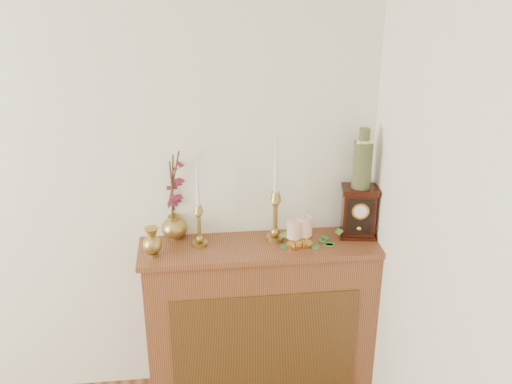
{
  "coord_description": "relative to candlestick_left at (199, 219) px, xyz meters",
  "views": [
    {
      "loc": [
        1.08,
        -0.56,
        2.39
      ],
      "look_at": [
        1.37,
        2.05,
        1.24
      ],
      "focal_mm": 42.0,
      "sensor_mm": 36.0,
      "label": 1
    }
  ],
  "objects": [
    {
      "name": "pillar_candle_left",
      "position": [
        0.47,
        -0.07,
        -0.07
      ],
      "size": [
        0.08,
        0.08,
        0.16
      ],
      "rotation": [
        0.0,
        0.0,
        0.27
      ],
      "color": "#C89246",
      "rests_on": "console_shelf"
    },
    {
      "name": "ivy_garland",
      "position": [
        0.56,
        -0.03,
        -0.14
      ],
      "size": [
        0.35,
        0.17,
        0.07
      ],
      "rotation": [
        0.0,
        0.0,
        0.13
      ],
      "color": "#36752C",
      "rests_on": "console_shelf"
    },
    {
      "name": "mantel_clock",
      "position": [
        0.82,
        0.01,
        -0.01
      ],
      "size": [
        0.2,
        0.16,
        0.28
      ],
      "rotation": [
        0.0,
        0.0,
        -0.16
      ],
      "color": "black",
      "rests_on": "console_shelf"
    },
    {
      "name": "bud_vase",
      "position": [
        -0.23,
        -0.09,
        -0.07
      ],
      "size": [
        0.1,
        0.1,
        0.15
      ],
      "rotation": [
        0.0,
        0.0,
        0.0
      ],
      "color": "#B39247",
      "rests_on": "console_shelf"
    },
    {
      "name": "candlestick_left",
      "position": [
        0.0,
        0.0,
        0.0
      ],
      "size": [
        0.08,
        0.08,
        0.46
      ],
      "rotation": [
        0.0,
        0.0,
        -0.41
      ],
      "color": "#B39247",
      "rests_on": "console_shelf"
    },
    {
      "name": "console_shelf",
      "position": [
        0.31,
        -0.02,
        -0.64
      ],
      "size": [
        1.24,
        0.34,
        0.93
      ],
      "color": "brown",
      "rests_on": "ground"
    },
    {
      "name": "ceramic_vase",
      "position": [
        0.82,
        0.02,
        0.26
      ],
      "size": [
        0.1,
        0.1,
        0.31
      ],
      "rotation": [
        0.0,
        0.0,
        -0.16
      ],
      "color": "#1B362B",
      "rests_on": "mantel_clock"
    },
    {
      "name": "ginger_jar",
      "position": [
        -0.11,
        0.12,
        0.07
      ],
      "size": [
        0.2,
        0.21,
        0.49
      ],
      "rotation": [
        0.0,
        0.0,
        0.3
      ],
      "color": "#B39247",
      "rests_on": "console_shelf"
    },
    {
      "name": "pillar_candle_right",
      "position": [
        0.52,
        -0.06,
        -0.06
      ],
      "size": [
        0.09,
        0.09,
        0.17
      ],
      "rotation": [
        0.0,
        0.0,
        0.41
      ],
      "color": "#C89246",
      "rests_on": "console_shelf"
    },
    {
      "name": "candlestick_center",
      "position": [
        0.39,
        0.02,
        0.03
      ],
      "size": [
        0.09,
        0.09,
        0.55
      ],
      "rotation": [
        0.0,
        0.0,
        -0.26
      ],
      "color": "#B39247",
      "rests_on": "console_shelf"
    }
  ]
}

